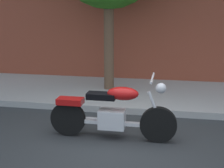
# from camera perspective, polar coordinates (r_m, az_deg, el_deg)

# --- Properties ---
(ground_plane) EXTENTS (60.00, 60.00, 0.00)m
(ground_plane) POSITION_cam_1_polar(r_m,az_deg,el_deg) (4.97, 2.03, -12.17)
(ground_plane) COLOR #303335
(sidewalk) EXTENTS (18.76, 2.71, 0.14)m
(sidewalk) POSITION_cam_1_polar(r_m,az_deg,el_deg) (7.78, 5.39, -1.84)
(sidewalk) COLOR #ABABAB
(sidewalk) RESTS_ON ground
(motorcycle) EXTENTS (2.15, 0.70, 1.10)m
(motorcycle) POSITION_cam_1_polar(r_m,az_deg,el_deg) (5.25, -0.01, -5.29)
(motorcycle) COLOR black
(motorcycle) RESTS_ON ground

